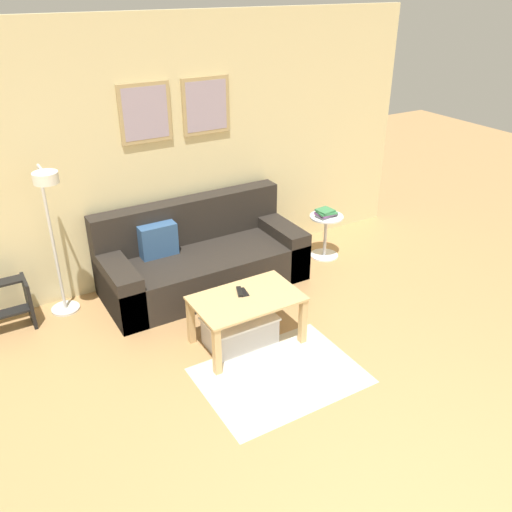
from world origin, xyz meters
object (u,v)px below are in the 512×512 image
Objects in this scene: book_stack at (326,213)px; side_table at (326,232)px; storage_bin at (240,330)px; step_stool at (4,305)px; couch at (201,259)px; coffee_table at (247,306)px; cell_phone at (243,292)px; remote_control at (240,292)px; floor_lamp at (52,221)px.

side_table is at bearing -18.59° from book_stack.
side_table is (1.61, 0.94, 0.17)m from storage_bin.
storage_bin is 2.10m from step_stool.
couch is 1.46m from side_table.
couch is 1.47m from book_stack.
side_table is at bearing 31.60° from coffee_table.
storage_bin is at bearing -127.15° from cell_phone.
cell_phone is at bearing -33.90° from step_stool.
couch is 1.01m from remote_control.
couch reaches higher than book_stack.
couch is at bearing -5.34° from step_stool.
side_table is at bearing 30.21° from storage_bin.
cell_phone reaches higher than step_stool.
remote_control is (-0.11, -0.99, 0.17)m from couch.
step_stool is (-1.74, 1.26, -0.12)m from coffee_table.
book_stack reaches higher than cell_phone.
side_table is 1.77m from cell_phone.
coffee_table is 6.38× the size of cell_phone.
remote_control is (1.22, -1.06, -0.52)m from floor_lamp.
remote_control is 0.03m from cell_phone.
side_table is (1.45, -0.14, 0.01)m from couch.
book_stack is at bearing 30.45° from storage_bin.
coffee_table is 3.53× the size of book_stack.
couch is at bearing 174.65° from side_table.
floor_lamp reaches higher than coffee_table.
coffee_table is at bearing -148.15° from book_stack.
remote_control is at bearing 162.80° from cell_phone.
couch reaches higher than coffee_table.
coffee_table is at bearing -17.79° from storage_bin.
storage_bin is 1.22× the size of side_table.
storage_bin is (-0.15, -1.07, -0.15)m from couch.
coffee_table is at bearing -43.27° from floor_lamp.
book_stack is at bearing -5.26° from couch.
side_table reaches higher than cell_phone.
step_stool reaches higher than storage_bin.
couch is at bearing 84.98° from coffee_table.
storage_bin is 1.34× the size of step_stool.
floor_lamp reaches higher than remote_control.
cell_phone is at bearing -40.83° from floor_lamp.
floor_lamp is at bearing 135.83° from storage_bin.
step_stool is (-1.73, 1.16, -0.21)m from remote_control.
book_stack reaches higher than storage_bin.
side_table is 1.93× the size of book_stack.
storage_bin is at bearing -44.17° from floor_lamp.
remote_control is at bearing -151.26° from side_table.
book_stack reaches higher than step_stool.
storage_bin is 1.84m from floor_lamp.
remote_control is at bearing -34.00° from step_stool.
floor_lamp is (-1.23, 1.16, 0.62)m from coffee_table.
cell_phone is at bearing -5.34° from remote_control.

